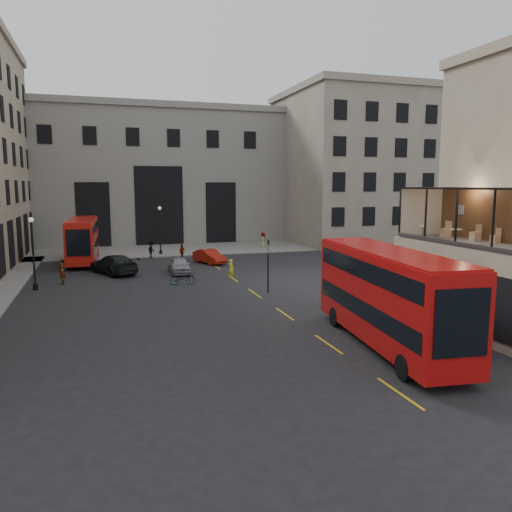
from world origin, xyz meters
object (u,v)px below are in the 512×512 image
object	(u,v)px
bus_near	(388,293)
car_a	(179,265)
traffic_light_far	(70,242)
cyclist	(231,269)
pedestrian_d	(263,240)
traffic_light_near	(268,259)
bus_far	(83,238)
cafe_chair_c	(475,236)
pedestrian_b	(151,250)
cafe_chair_b	(496,238)
bicycle	(182,278)
pedestrian_c	(182,252)
cafe_chair_d	(446,232)
street_lamp_b	(160,233)
car_b	(209,256)
street_lamp_a	(33,258)
cafe_table_far	(423,230)
pedestrian_e	(62,272)
car_c	(114,264)
cafe_table_mid	(456,234)
pedestrian_a	(79,259)

from	to	relation	value
bus_near	car_a	bearing A→B (deg)	105.43
traffic_light_far	cyclist	size ratio (longest dim) A/B	2.38
traffic_light_far	pedestrian_d	distance (m)	23.26
traffic_light_near	bus_far	distance (m)	22.85
cyclist	cafe_chair_c	size ratio (longest dim) A/B	1.77
pedestrian_b	cafe_chair_b	bearing A→B (deg)	-124.48
bicycle	cafe_chair_c	bearing A→B (deg)	-127.39
car_a	cafe_chair_c	xyz separation A→B (m)	(13.14, -20.61, 4.17)
pedestrian_c	pedestrian_d	world-z (taller)	pedestrian_d
car_a	pedestrian_d	bearing A→B (deg)	49.86
cafe_chair_d	street_lamp_b	bearing A→B (deg)	113.39
street_lamp_b	pedestrian_c	world-z (taller)	street_lamp_b
car_b	car_a	bearing A→B (deg)	-148.67
street_lamp_a	cafe_chair_b	world-z (taller)	cafe_chair_b
cafe_chair_c	cafe_chair_d	world-z (taller)	cafe_chair_d
traffic_light_far	cafe_table_far	world-z (taller)	cafe_table_far
car_b	traffic_light_near	bearing A→B (deg)	-105.96
pedestrian_e	cafe_table_far	size ratio (longest dim) A/B	2.85
car_a	pedestrian_d	world-z (taller)	pedestrian_d
pedestrian_b	pedestrian_e	world-z (taller)	pedestrian_e
bus_far	pedestrian_c	bearing A→B (deg)	-3.40
cafe_table_far	car_c	bearing A→B (deg)	130.59
traffic_light_near	bicycle	distance (m)	7.44
car_b	pedestrian_b	world-z (taller)	pedestrian_b
cafe_chair_c	cafe_chair_d	bearing A→B (deg)	93.29
car_b	cafe_chair_b	xyz separation A→B (m)	(9.82, -26.37, 4.15)
pedestrian_d	cafe_table_far	world-z (taller)	cafe_table_far
car_c	pedestrian_d	distance (m)	22.20
street_lamp_a	traffic_light_near	bearing A→B (deg)	-20.56
pedestrian_e	cafe_table_mid	size ratio (longest dim) A/B	2.57
street_lamp_b	pedestrian_b	xyz separation A→B (m)	(-1.20, -2.03, -1.54)
pedestrian_a	pedestrian_b	distance (m)	8.80
bus_far	cafe_chair_c	distance (m)	36.54
pedestrian_a	cafe_table_mid	xyz separation A→B (m)	(19.72, -26.09, 4.11)
pedestrian_e	cafe_chair_b	size ratio (longest dim) A/B	2.46
street_lamp_b	pedestrian_c	bearing A→B (deg)	-64.99
cafe_table_far	pedestrian_c	bearing A→B (deg)	110.32
pedestrian_e	car_c	bearing A→B (deg)	135.57
cafe_table_mid	cafe_chair_b	xyz separation A→B (m)	(2.16, -0.44, -0.26)
bus_near	traffic_light_near	bearing A→B (deg)	96.55
bicycle	pedestrian_e	xyz separation A→B (m)	(-8.87, 2.99, 0.47)
cyclist	cafe_table_mid	xyz separation A→B (m)	(7.64, -17.49, 4.30)
street_lamp_a	car_b	world-z (taller)	street_lamp_a
bus_far	cafe_table_mid	size ratio (longest dim) A/B	14.71
bicycle	pedestrian_c	distance (m)	13.66
street_lamp_a	cafe_table_far	bearing A→B (deg)	-32.55
car_a	traffic_light_far	bearing A→B (deg)	146.56
car_c	pedestrian_d	bearing A→B (deg)	-167.81
car_b	cafe_chair_c	size ratio (longest dim) A/B	4.60
pedestrian_b	cafe_chair_d	bearing A→B (deg)	-122.69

